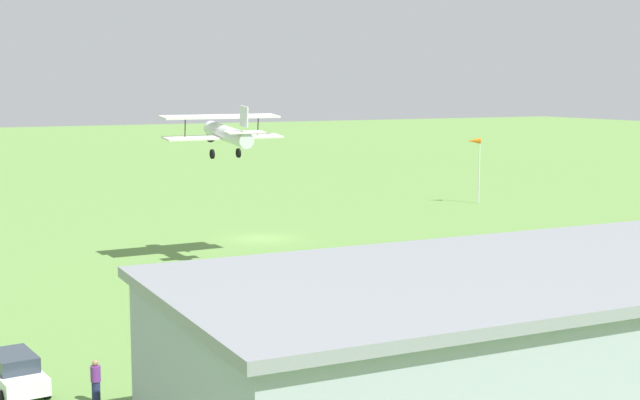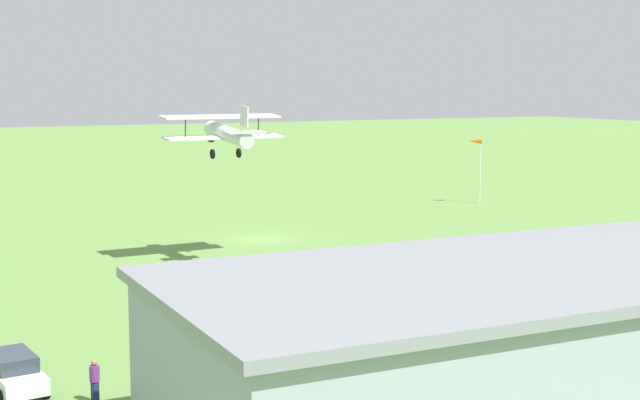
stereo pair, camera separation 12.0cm
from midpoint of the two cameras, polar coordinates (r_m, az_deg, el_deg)
name	(u,v)px [view 2 (the right image)]	position (r m, az deg, el deg)	size (l,w,h in m)	color
ground_plane	(262,238)	(71.19, -3.63, -2.42)	(400.00, 400.00, 0.00)	#608C42
biplane	(226,132)	(61.25, -5.83, 4.26)	(8.33, 7.07, 3.61)	silver
car_white	(13,372)	(38.14, -18.58, -10.15)	(2.24, 4.48, 1.56)	white
person_walking_on_apron	(95,381)	(36.01, -13.83, -10.98)	(0.54, 0.54, 1.67)	navy
windsock	(476,146)	(92.46, 9.78, 3.36)	(1.47, 1.23, 6.63)	silver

